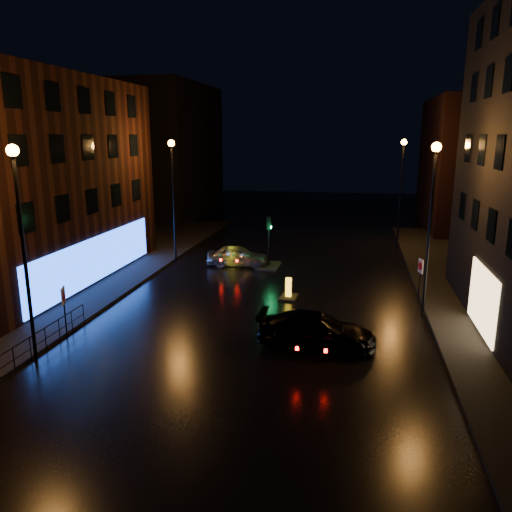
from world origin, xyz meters
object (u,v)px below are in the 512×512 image
at_px(bollard_near, 288,294).
at_px(road_sign_right, 420,270).
at_px(silver_hatchback, 238,256).
at_px(dark_sedan, 316,330).
at_px(traffic_signal, 269,260).
at_px(bollard_far, 232,260).
at_px(road_sign_left, 64,300).

bearing_deg(bollard_near, road_sign_right, 12.88).
height_order(silver_hatchback, road_sign_right, road_sign_right).
relative_size(silver_hatchback, dark_sedan, 0.83).
bearing_deg(dark_sedan, silver_hatchback, 26.96).
xyz_separation_m(traffic_signal, dark_sedan, (4.15, -12.48, 0.22)).
bearing_deg(dark_sedan, bollard_near, 17.96).
height_order(bollard_far, road_sign_right, road_sign_right).
height_order(traffic_signal, road_sign_left, traffic_signal).
bearing_deg(road_sign_right, bollard_near, -8.27).
xyz_separation_m(bollard_near, road_sign_right, (6.92, 0.99, 1.46)).
bearing_deg(bollard_far, silver_hatchback, -33.70).
height_order(traffic_signal, bollard_near, traffic_signal).
xyz_separation_m(bollard_near, road_sign_left, (-8.87, -7.26, 1.47)).
bearing_deg(dark_sedan, traffic_signal, 18.43).
bearing_deg(bollard_far, traffic_signal, 0.29).
xyz_separation_m(silver_hatchback, bollard_far, (-0.54, 0.47, -0.44)).
relative_size(silver_hatchback, bollard_far, 2.84).
distance_m(traffic_signal, bollard_far, 2.68).
bearing_deg(road_sign_left, traffic_signal, 44.09).
relative_size(traffic_signal, road_sign_right, 1.51).
bearing_deg(traffic_signal, road_sign_left, -116.17).
xyz_separation_m(dark_sedan, road_sign_right, (4.94, 7.10, 1.00)).
xyz_separation_m(traffic_signal, bollard_near, (2.18, -6.37, -0.25)).
bearing_deg(silver_hatchback, road_sign_right, -121.11).
bearing_deg(bollard_near, silver_hatchback, 129.34).
bearing_deg(road_sign_right, road_sign_left, 11.17).
height_order(silver_hatchback, dark_sedan, dark_sedan).
height_order(bollard_near, road_sign_left, road_sign_left).
height_order(dark_sedan, road_sign_right, road_sign_right).
xyz_separation_m(traffic_signal, road_sign_right, (9.10, -5.38, 1.21)).
bearing_deg(bollard_far, road_sign_right, -18.90).
height_order(dark_sedan, road_sign_left, road_sign_left).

